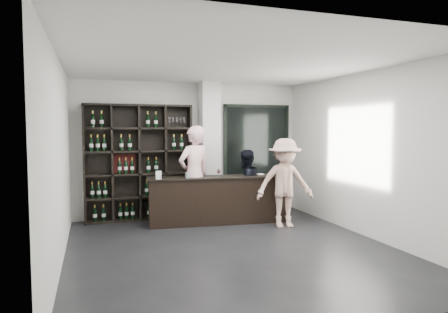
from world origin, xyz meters
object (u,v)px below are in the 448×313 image
object	(u,v)px
tasting_counter	(220,200)
taster_pink	(194,175)
taster_black	(246,185)
wine_shelf	(139,162)
customer	(285,183)

from	to	relation	value
tasting_counter	taster_pink	size ratio (longest dim) A/B	1.47
taster_pink	taster_black	bearing A→B (deg)	156.81
tasting_counter	taster_black	distance (m)	0.66
taster_black	wine_shelf	bearing A→B (deg)	-41.43
tasting_counter	taster_pink	distance (m)	0.72
wine_shelf	customer	size ratio (longest dim) A/B	1.40
wine_shelf	taster_black	bearing A→B (deg)	-18.80
wine_shelf	taster_black	size ratio (longest dim) A/B	1.64
tasting_counter	taster_black	xyz separation A→B (m)	(0.60, 0.10, 0.26)
tasting_counter	taster_black	bearing A→B (deg)	15.39
tasting_counter	taster_pink	xyz separation A→B (m)	(-0.50, 0.10, 0.51)
wine_shelf	customer	world-z (taller)	wine_shelf
taster_pink	customer	xyz separation A→B (m)	(1.60, -0.80, -0.12)
tasting_counter	taster_pink	world-z (taller)	taster_pink
tasting_counter	customer	distance (m)	1.36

